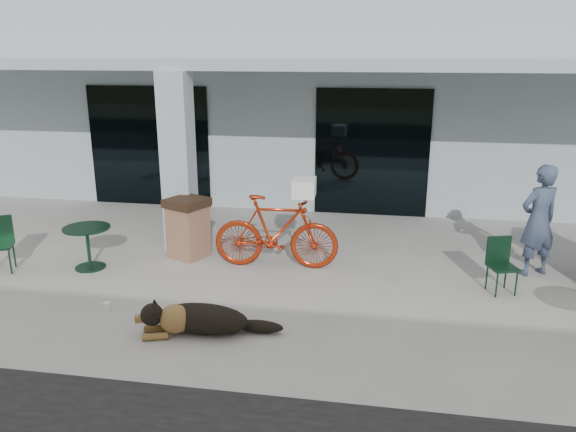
% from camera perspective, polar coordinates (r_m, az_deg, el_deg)
% --- Properties ---
extents(ground, '(80.00, 80.00, 0.00)m').
position_cam_1_polar(ground, '(8.02, -6.09, -9.08)').
color(ground, '#ABA7A1').
rests_on(ground, ground).
extents(building, '(22.00, 7.00, 4.50)m').
position_cam_1_polar(building, '(15.63, 2.26, 12.09)').
color(building, '#9DABB2').
rests_on(building, ground).
extents(storefront_glass_left, '(2.80, 0.06, 2.70)m').
position_cam_1_polar(storefront_glass_left, '(13.20, -13.90, 6.86)').
color(storefront_glass_left, black).
rests_on(storefront_glass_left, ground).
extents(storefront_glass_right, '(2.40, 0.06, 2.70)m').
position_cam_1_polar(storefront_glass_right, '(12.11, 8.50, 6.33)').
color(storefront_glass_right, black).
rests_on(storefront_glass_right, ground).
extents(column, '(0.50, 0.50, 3.12)m').
position_cam_1_polar(column, '(10.08, -11.07, 5.38)').
color(column, '#9DABB2').
rests_on(column, ground).
extents(overhang, '(22.00, 2.80, 0.18)m').
position_cam_1_polar(overhang, '(10.74, -1.27, 15.21)').
color(overhang, '#9DABB2').
rests_on(overhang, column).
extents(bicycle, '(2.06, 0.68, 1.22)m').
position_cam_1_polar(bicycle, '(9.13, -1.20, -1.62)').
color(bicycle, '#9B250C').
rests_on(bicycle, ground).
extents(laundry_basket, '(0.38, 0.50, 0.28)m').
position_cam_1_polar(laundry_basket, '(8.88, 1.65, 2.89)').
color(laundry_basket, white).
rests_on(laundry_basket, bicycle).
extents(dog, '(1.43, 0.85, 0.45)m').
position_cam_1_polar(dog, '(7.25, -8.67, -10.11)').
color(dog, black).
rests_on(dog, ground).
extents(cup_near_dog, '(0.12, 0.12, 0.11)m').
position_cam_1_polar(cup_near_dog, '(8.23, -17.93, -8.73)').
color(cup_near_dog, white).
rests_on(cup_near_dog, ground).
extents(cafe_table_near, '(0.82, 0.82, 0.71)m').
position_cam_1_polar(cafe_table_near, '(9.73, -19.61, -3.06)').
color(cafe_table_near, '#11321E').
rests_on(cafe_table_near, ground).
extents(cafe_chair_far_a, '(0.48, 0.50, 0.83)m').
position_cam_1_polar(cafe_chair_far_a, '(8.82, 20.98, -4.81)').
color(cafe_chair_far_a, '#11321E').
rests_on(cafe_chair_far_a, ground).
extents(person, '(0.78, 0.68, 1.79)m').
position_cam_1_polar(person, '(9.59, 24.10, -0.43)').
color(person, '#39465F').
rests_on(person, ground).
extents(trash_receptacle, '(0.81, 0.81, 1.04)m').
position_cam_1_polar(trash_receptacle, '(9.78, -10.12, -1.20)').
color(trash_receptacle, '#885D46').
rests_on(trash_receptacle, ground).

